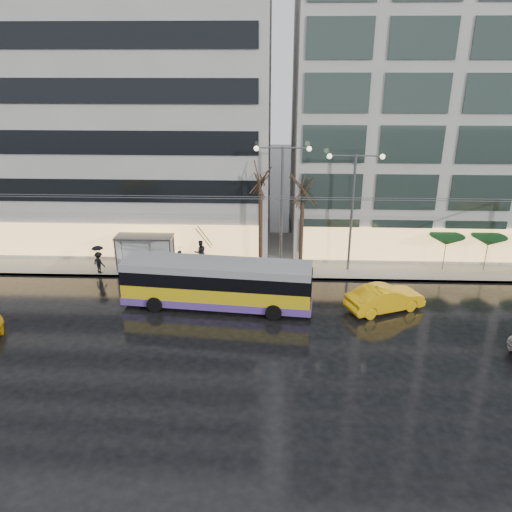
{
  "coord_description": "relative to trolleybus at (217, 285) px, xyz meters",
  "views": [
    {
      "loc": [
        1.53,
        -23.53,
        14.64
      ],
      "look_at": [
        0.4,
        5.0,
        3.38
      ],
      "focal_mm": 35.0,
      "sensor_mm": 36.0,
      "label": 1
    }
  ],
  "objects": [
    {
      "name": "ground",
      "position": [
        2.03,
        -4.71,
        -1.49
      ],
      "size": [
        140.0,
        140.0,
        0.0
      ],
      "primitive_type": "plane",
      "color": "black",
      "rests_on": "ground"
    },
    {
      "name": "sidewalk",
      "position": [
        4.03,
        9.29,
        -1.41
      ],
      "size": [
        80.0,
        10.0,
        0.15
      ],
      "primitive_type": "cube",
      "color": "gray",
      "rests_on": "ground"
    },
    {
      "name": "kerb",
      "position": [
        4.03,
        4.34,
        -1.41
      ],
      "size": [
        80.0,
        0.1,
        0.15
      ],
      "primitive_type": "cube",
      "color": "slate",
      "rests_on": "ground"
    },
    {
      "name": "building_left",
      "position": [
        -13.97,
        14.29,
        9.66
      ],
      "size": [
        34.0,
        14.0,
        22.0
      ],
      "primitive_type": "cube",
      "color": "#9F9D98",
      "rests_on": "sidewalk"
    },
    {
      "name": "building_right",
      "position": [
        21.03,
        14.29,
        11.16
      ],
      "size": [
        32.0,
        14.0,
        25.0
      ],
      "primitive_type": "cube",
      "color": "#9F9D98",
      "rests_on": "sidewalk"
    },
    {
      "name": "trolleybus",
      "position": [
        0.0,
        0.0,
        0.0
      ],
      "size": [
        12.02,
        5.15,
        5.49
      ],
      "color": "gold",
      "rests_on": "ground"
    },
    {
      "name": "catenary",
      "position": [
        3.03,
        3.23,
        2.77
      ],
      "size": [
        42.24,
        5.12,
        7.0
      ],
      "color": "#595B60",
      "rests_on": "ground"
    },
    {
      "name": "bus_shelter",
      "position": [
        -6.35,
        5.97,
        0.47
      ],
      "size": [
        4.2,
        1.6,
        2.51
      ],
      "color": "#595B60",
      "rests_on": "sidewalk"
    },
    {
      "name": "street_lamp_near",
      "position": [
        4.03,
        6.09,
        4.5
      ],
      "size": [
        3.96,
        0.36,
        9.03
      ],
      "color": "#595B60",
      "rests_on": "sidewalk"
    },
    {
      "name": "street_lamp_far",
      "position": [
        9.03,
        6.09,
        4.23
      ],
      "size": [
        3.96,
        0.36,
        8.53
      ],
      "color": "#595B60",
      "rests_on": "sidewalk"
    },
    {
      "name": "tree_a",
      "position": [
        2.53,
        6.29,
        5.6
      ],
      "size": [
        3.2,
        3.2,
        8.4
      ],
      "color": "black",
      "rests_on": "sidewalk"
    },
    {
      "name": "tree_b",
      "position": [
        5.53,
        6.49,
        4.91
      ],
      "size": [
        3.2,
        3.2,
        7.7
      ],
      "color": "black",
      "rests_on": "sidewalk"
    },
    {
      "name": "parasol_a",
      "position": [
        16.03,
        6.29,
        0.96
      ],
      "size": [
        2.5,
        2.5,
        2.65
      ],
      "color": "#595B60",
      "rests_on": "sidewalk"
    },
    {
      "name": "parasol_b",
      "position": [
        19.03,
        6.29,
        0.96
      ],
      "size": [
        2.5,
        2.5,
        2.65
      ],
      "color": "#595B60",
      "rests_on": "sidewalk"
    },
    {
      "name": "taxi_b",
      "position": [
        10.49,
        -0.06,
        -0.67
      ],
      "size": [
        5.22,
        3.5,
        1.63
      ],
      "primitive_type": "imported",
      "rotation": [
        0.0,
        0.0,
        1.97
      ],
      "color": "#FEB90D",
      "rests_on": "ground"
    },
    {
      "name": "pedestrian_a",
      "position": [
        -3.2,
        4.69,
        0.09
      ],
      "size": [
        1.16,
        1.18,
        2.19
      ],
      "color": "black",
      "rests_on": "sidewalk"
    },
    {
      "name": "pedestrian_b",
      "position": [
        -2.02,
        6.66,
        -0.38
      ],
      "size": [
        1.12,
        1.0,
        1.9
      ],
      "color": "black",
      "rests_on": "sidewalk"
    },
    {
      "name": "pedestrian_c",
      "position": [
        -9.13,
        4.69,
        -0.22
      ],
      "size": [
        1.2,
        1.11,
        2.11
      ],
      "color": "black",
      "rests_on": "sidewalk"
    }
  ]
}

